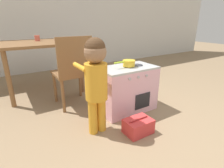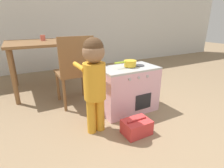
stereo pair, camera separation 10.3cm
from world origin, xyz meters
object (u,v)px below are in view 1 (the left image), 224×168
Objects in this scene: toy_basket at (138,126)px; dining_chair_near at (73,70)px; cup_on_table at (37,38)px; child_figure at (96,75)px; dining_table at (40,48)px; toy_pot at (129,63)px; play_kitchen at (127,89)px.

dining_chair_near is at bearing 108.85° from toy_basket.
cup_on_table reaches higher than toy_basket.
child_figure is at bearing -83.26° from cup_on_table.
dining_table is 12.83× the size of cup_on_table.
dining_table reaches higher than toy_pot.
dining_chair_near is (-0.49, 0.43, 0.20)m from play_kitchen.
dining_chair_near is at bearing -75.07° from dining_table.
child_figure is 1.57m from cup_on_table.
cup_on_table reaches higher than dining_table.
toy_pot is (0.01, 0.00, 0.31)m from play_kitchen.
dining_chair_near reaches higher than play_kitchen.
toy_basket is at bearing -71.15° from dining_chair_near.
cup_on_table is at bearing 117.50° from play_kitchen.
child_figure is 3.45× the size of toy_basket.
play_kitchen is 0.52m from toy_basket.
play_kitchen is 8.01× the size of cup_on_table.
play_kitchen is 2.53× the size of toy_basket.
toy_basket is (0.32, -0.23, -0.50)m from child_figure.
cup_on_table is at bearing 117.93° from toy_pot.
toy_pot is 3.25× the size of cup_on_table.
toy_basket is at bearing -113.36° from play_kitchen.
play_kitchen is at bearing -62.50° from cup_on_table.
toy_pot is at bearing 2.20° from play_kitchen.
dining_table is 0.19m from cup_on_table.
cup_on_table is (-0.71, 1.33, 0.20)m from toy_pot.
cup_on_table is at bearing 87.25° from dining_table.
dining_chair_near is 10.57× the size of cup_on_table.
cup_on_table reaches higher than toy_pot.
dining_table is at bearing 97.57° from child_figure.
dining_chair_near is at bearing 138.83° from play_kitchen.
toy_pot is 0.71m from toy_basket.
dining_table is 0.82m from dining_chair_near.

